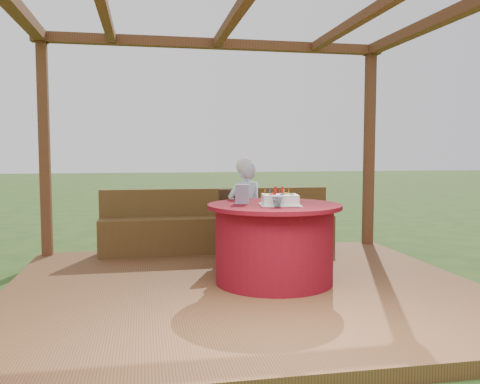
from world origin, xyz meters
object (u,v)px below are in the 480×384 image
Objects in this scene: elderly_woman at (245,209)px; birthday_cake at (280,199)px; bench at (219,231)px; chair at (238,223)px; table at (274,243)px; drinking_glass at (278,202)px; gift_bag at (242,194)px.

elderly_woman reaches higher than birthday_cake.
bench is 0.69m from chair.
birthday_cake is at bearing -79.25° from chair.
chair is 1.17m from birthday_cake.
bench is at bearing 100.93° from birthday_cake.
birthday_cake is at bearing -79.07° from bench.
table is at bearing 111.04° from birthday_cake.
table is (0.30, -1.66, 0.13)m from bench.
birthday_cake is 4.41× the size of drinking_glass.
drinking_glass is at bearing -86.75° from elderly_woman.
elderly_woman is 0.88m from gift_bag.
chair is at bearing 126.62° from elderly_woman.
chair is at bearing 96.61° from gift_bag.
bench is at bearing 104.58° from gift_bag.
table is 1.07× the size of elderly_woman.
gift_bag is at bearing 151.95° from birthday_cake.
elderly_woman is 1.20m from drinking_glass.
drinking_glass is at bearing -98.43° from table.
gift_bag reaches higher than table.
table is at bearing 81.57° from drinking_glass.
chair is 1.33m from drinking_glass.
birthday_cake is 0.38m from gift_bag.
chair is at bearing 99.84° from table.
drinking_glass is at bearing -112.05° from birthday_cake.
bench is 31.09× the size of drinking_glass.
gift_bag is at bearing -103.39° from elderly_woman.
elderly_woman is at bearing -53.38° from chair.
bench is 2.02m from drinking_glass.
gift_bag is at bearing 126.47° from drinking_glass.
bench is 15.78× the size of gift_bag.
birthday_cake reaches higher than bench.
chair is at bearing -78.78° from bench.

